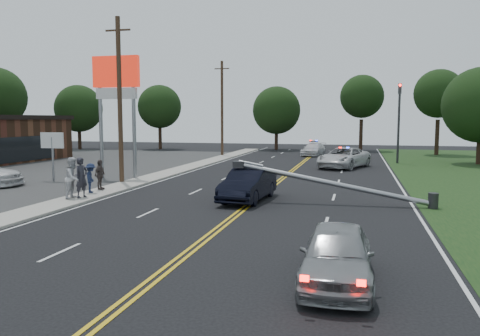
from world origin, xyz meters
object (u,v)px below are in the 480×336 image
(traffic_signal, at_px, (399,116))
(crashed_sedan, at_px, (248,185))
(bystander_b, at_px, (73,178))
(bystander_d, at_px, (100,175))
(utility_pole_far, at_px, (222,108))
(fallen_streetlight, at_px, (343,185))
(emergency_b, at_px, (314,149))
(bystander_c, at_px, (91,178))
(pylon_sign, at_px, (116,87))
(small_sign, at_px, (52,145))
(bystander_a, at_px, (82,178))
(utility_pole_mid, at_px, (120,100))
(emergency_a, at_px, (344,158))
(waiting_sedan, at_px, (337,254))

(traffic_signal, xyz_separation_m, crashed_sedan, (-8.60, -21.98, -3.42))
(bystander_b, xyz_separation_m, bystander_d, (-0.20, 2.74, -0.17))
(utility_pole_far, height_order, crashed_sedan, utility_pole_far)
(fallen_streetlight, distance_m, bystander_b, 12.89)
(emergency_b, xyz_separation_m, bystander_b, (-8.76, -30.90, 0.43))
(fallen_streetlight, height_order, bystander_c, fallen_streetlight)
(pylon_sign, bearing_deg, bystander_c, -73.59)
(small_sign, xyz_separation_m, bystander_a, (5.78, -5.81, -1.23))
(fallen_streetlight, xyz_separation_m, utility_pole_mid, (-13.39, 4.00, 4.17))
(utility_pole_mid, relative_size, emergency_b, 2.12)
(traffic_signal, bearing_deg, pylon_sign, -139.61)
(emergency_b, xyz_separation_m, bystander_c, (-8.85, -29.20, 0.21))
(pylon_sign, height_order, emergency_a, pylon_sign)
(pylon_sign, height_order, waiting_sedan, pylon_sign)
(crashed_sedan, distance_m, waiting_sedan, 11.64)
(utility_pole_far, distance_m, emergency_a, 16.43)
(bystander_a, xyz_separation_m, bystander_b, (-0.32, -0.21, 0.01))
(small_sign, bearing_deg, traffic_signal, 38.90)
(pylon_sign, distance_m, waiting_sedan, 22.94)
(pylon_sign, distance_m, utility_pole_mid, 2.55)
(utility_pole_mid, distance_m, waiting_sedan, 20.44)
(bystander_a, bearing_deg, emergency_b, -1.56)
(bystander_b, bearing_deg, fallen_streetlight, -81.19)
(small_sign, xyz_separation_m, emergency_a, (17.74, 12.82, -1.51))
(bystander_b, distance_m, bystander_d, 2.76)
(emergency_a, height_order, bystander_b, bystander_b)
(pylon_sign, distance_m, traffic_signal, 24.75)
(fallen_streetlight, height_order, utility_pole_far, utility_pole_far)
(utility_pole_far, bearing_deg, bystander_a, -87.98)
(emergency_a, relative_size, bystander_d, 3.62)
(utility_pole_far, xyz_separation_m, bystander_b, (0.66, -28.01, -3.97))
(utility_pole_far, relative_size, bystander_b, 5.03)
(traffic_signal, bearing_deg, small_sign, -141.10)
(small_sign, xyz_separation_m, traffic_signal, (22.30, 18.00, 1.87))
(pylon_sign, distance_m, bystander_c, 8.34)
(pylon_sign, xyz_separation_m, fallen_streetlight, (14.69, -6.00, -5.08))
(fallen_streetlight, relative_size, utility_pole_far, 0.94)
(utility_pole_mid, xyz_separation_m, emergency_b, (9.42, 24.88, -4.40))
(waiting_sedan, xyz_separation_m, bystander_a, (-12.59, 8.84, 0.39))
(small_sign, relative_size, bystander_d, 1.89)
(traffic_signal, relative_size, bystander_a, 3.57)
(traffic_signal, xyz_separation_m, bystander_c, (-16.94, -22.32, -3.32))
(emergency_a, relative_size, bystander_b, 2.98)
(bystander_b, bearing_deg, pylon_sign, 13.55)
(waiting_sedan, height_order, bystander_a, bystander_a)
(waiting_sedan, bearing_deg, utility_pole_far, 109.80)
(small_sign, distance_m, bystander_d, 6.35)
(traffic_signal, xyz_separation_m, waiting_sedan, (-3.92, -32.64, -3.49))
(emergency_a, xyz_separation_m, emergency_b, (-3.53, 12.06, -0.14))
(bystander_c, bearing_deg, emergency_b, -41.07)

